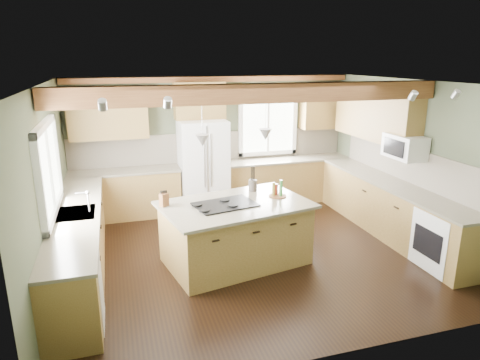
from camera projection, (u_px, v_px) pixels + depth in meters
name	position (u px, v px, depth m)	size (l,w,h in m)	color
floor	(252.00, 253.00, 6.67)	(5.60, 5.60, 0.00)	black
ceiling	(253.00, 83.00, 5.95)	(5.60, 5.60, 0.00)	silver
wall_back	(213.00, 142.00, 8.61)	(5.60, 5.60, 0.00)	#424D36
wall_left	(48.00, 189.00, 5.54)	(5.00, 5.00, 0.00)	#424D36
wall_right	(412.00, 160.00, 7.09)	(5.00, 5.00, 0.00)	#424D36
ceiling_beam	(258.00, 93.00, 5.81)	(5.55, 0.26, 0.26)	#582F19
soffit_trim	(214.00, 79.00, 8.18)	(5.55, 0.20, 0.10)	#582F19
backsplash_back	(214.00, 146.00, 8.63)	(5.58, 0.03, 0.58)	brown
backsplash_right	(409.00, 165.00, 7.15)	(0.03, 3.70, 0.58)	brown
base_cab_back_left	(126.00, 195.00, 8.08)	(2.02, 0.60, 0.88)	brown
counter_back_left	(124.00, 171.00, 7.96)	(2.06, 0.64, 0.04)	#51493B
base_cab_back_right	(286.00, 181.00, 8.99)	(2.62, 0.60, 0.88)	brown
counter_back_right	(287.00, 160.00, 8.86)	(2.66, 0.64, 0.04)	#51493B
base_cab_left	(79.00, 245.00, 5.91)	(0.60, 3.70, 0.88)	brown
counter_left	(76.00, 214.00, 5.78)	(0.64, 3.74, 0.04)	#51493B
base_cab_right	(390.00, 210.00, 7.29)	(0.60, 3.70, 0.88)	brown
counter_right	(393.00, 184.00, 7.16)	(0.64, 3.74, 0.04)	#51493B
upper_cab_back_left	(108.00, 114.00, 7.72)	(1.40, 0.35, 0.90)	brown
upper_cab_over_fridge	(199.00, 100.00, 8.14)	(0.96, 0.35, 0.70)	brown
upper_cab_right	(375.00, 115.00, 7.69)	(0.35, 2.20, 0.90)	brown
upper_cab_back_corner	(322.00, 107.00, 8.91)	(0.90, 0.35, 0.90)	brown
window_left	(47.00, 169.00, 5.52)	(0.04, 1.60, 1.05)	white
window_back	(268.00, 127.00, 8.84)	(1.10, 0.04, 1.00)	white
sink	(76.00, 214.00, 5.78)	(0.50, 0.65, 0.03)	#262628
faucet	(89.00, 202.00, 5.79)	(0.02, 0.02, 0.28)	#B2B2B7
dishwasher	(73.00, 294.00, 4.72)	(0.60, 0.60, 0.84)	white
oven	(445.00, 240.00, 6.09)	(0.60, 0.72, 0.84)	white
microwave	(405.00, 147.00, 6.91)	(0.40, 0.70, 0.38)	white
pendant_left	(202.00, 141.00, 5.66)	(0.18, 0.18, 0.16)	#B2B2B7
pendant_right	(265.00, 135.00, 6.10)	(0.18, 0.18, 0.16)	#B2B2B7
refrigerator	(203.00, 167.00, 8.29)	(0.90, 0.74, 1.80)	white
island	(235.00, 234.00, 6.28)	(1.95, 1.19, 0.88)	brown
island_top	(235.00, 205.00, 6.15)	(2.08, 1.32, 0.04)	#51493B
cooktop	(225.00, 204.00, 6.07)	(0.85, 0.56, 0.02)	black
knife_block	(164.00, 200.00, 6.00)	(0.11, 0.08, 0.19)	brown
utensil_crock	(253.00, 185.00, 6.70)	(0.13, 0.13, 0.18)	#39322D
bottle_tray	(278.00, 189.00, 6.41)	(0.27, 0.27, 0.25)	brown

